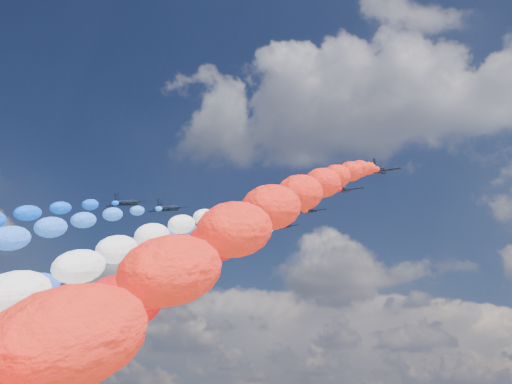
% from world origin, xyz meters
% --- Properties ---
extents(jet_0, '(8.03, 10.87, 5.59)m').
position_xyz_m(jet_0, '(-25.31, -3.83, 96.18)').
color(jet_0, black).
extents(jet_1, '(8.25, 11.03, 5.59)m').
position_xyz_m(jet_1, '(-18.77, 2.10, 96.18)').
color(jet_1, black).
extents(jet_2, '(8.21, 11.00, 5.59)m').
position_xyz_m(jet_2, '(-9.97, 14.21, 96.18)').
color(jet_2, black).
extents(trail_2, '(5.63, 113.69, 59.41)m').
position_xyz_m(trail_2, '(-9.97, -44.07, 67.86)').
color(trail_2, blue).
extents(jet_3, '(8.53, 11.23, 5.59)m').
position_xyz_m(jet_3, '(0.29, 7.47, 96.18)').
color(jet_3, black).
extents(trail_3, '(5.63, 113.69, 59.41)m').
position_xyz_m(trail_3, '(0.29, -50.81, 67.86)').
color(trail_3, white).
extents(jet_4, '(8.44, 11.16, 5.59)m').
position_xyz_m(jet_4, '(0.62, 21.63, 96.18)').
color(jet_4, black).
extents(trail_4, '(5.63, 113.69, 59.41)m').
position_xyz_m(trail_4, '(0.62, -36.64, 67.86)').
color(trail_4, white).
extents(jet_5, '(8.23, 11.01, 5.59)m').
position_xyz_m(jet_5, '(8.93, 13.07, 96.18)').
color(jet_5, black).
extents(trail_5, '(5.63, 113.69, 59.41)m').
position_xyz_m(trail_5, '(8.93, -45.21, 67.86)').
color(trail_5, red).
extents(jet_6, '(7.92, 10.79, 5.59)m').
position_xyz_m(jet_6, '(18.20, 3.32, 96.18)').
color(jet_6, black).
extents(trail_6, '(5.63, 113.69, 59.41)m').
position_xyz_m(trail_6, '(18.20, -54.96, 67.86)').
color(trail_6, red).
extents(jet_7, '(8.55, 11.24, 5.59)m').
position_xyz_m(jet_7, '(26.43, -3.94, 96.18)').
color(jet_7, black).
extents(trail_7, '(5.63, 113.69, 59.41)m').
position_xyz_m(trail_7, '(26.43, -62.21, 67.86)').
color(trail_7, red).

